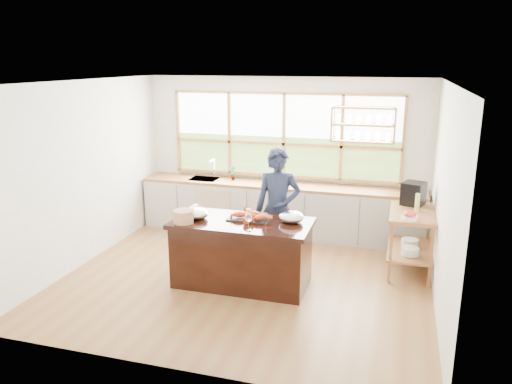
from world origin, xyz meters
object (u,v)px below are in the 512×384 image
at_px(island, 242,253).
at_px(wicker_basket, 183,217).
at_px(espresso_machine, 413,194).
at_px(cook, 278,210).

bearing_deg(island, wicker_basket, -159.55).
bearing_deg(espresso_machine, wicker_basket, -129.46).
xyz_separation_m(island, wicker_basket, (-0.72, -0.27, 0.53)).
xyz_separation_m(island, cook, (0.33, 0.68, 0.44)).
height_order(cook, wicker_basket, cook).
height_order(cook, espresso_machine, cook).
xyz_separation_m(island, espresso_machine, (2.19, 1.46, 0.62)).
distance_m(island, cook, 0.87).
bearing_deg(cook, wicker_basket, -146.10).
height_order(espresso_machine, wicker_basket, espresso_machine).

